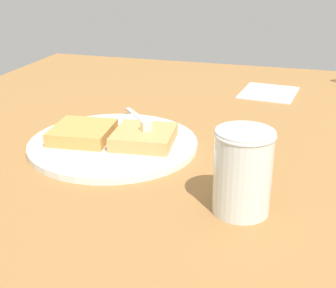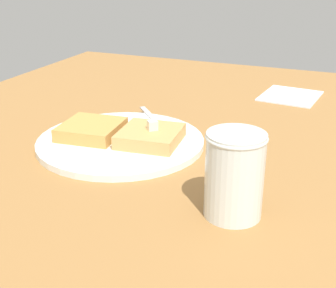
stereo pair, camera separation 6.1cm
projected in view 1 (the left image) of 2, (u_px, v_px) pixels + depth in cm
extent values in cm
cube|color=#9C6D39|center=(174.00, 132.00, 82.25)|extent=(101.77, 101.77, 1.91)
cylinder|color=white|center=(113.00, 144.00, 73.18)|extent=(26.34, 26.34, 1.01)
torus|color=brown|center=(113.00, 143.00, 73.14)|extent=(26.34, 26.34, 0.80)
cube|color=tan|center=(144.00, 137.00, 71.73)|extent=(9.82, 10.04, 2.07)
cube|color=#CA9247|center=(83.00, 133.00, 73.45)|extent=(9.82, 10.04, 2.07)
cube|color=#F4EDC9|center=(146.00, 126.00, 71.09)|extent=(1.98, 1.96, 1.47)
cube|color=silver|center=(138.00, 116.00, 83.36)|extent=(7.37, 8.03, 0.36)
cube|color=silver|center=(153.00, 127.00, 78.03)|extent=(3.51, 3.55, 0.36)
cube|color=silver|center=(165.00, 132.00, 75.87)|extent=(2.38, 2.59, 0.36)
cube|color=silver|center=(162.00, 133.00, 75.65)|extent=(2.38, 2.59, 0.36)
cube|color=silver|center=(159.00, 133.00, 75.43)|extent=(2.38, 2.59, 0.36)
cube|color=silver|center=(156.00, 134.00, 75.21)|extent=(2.38, 2.59, 0.36)
cylinder|color=#3B180C|center=(242.00, 189.00, 54.33)|extent=(6.17, 6.17, 5.72)
cylinder|color=silver|center=(243.00, 172.00, 53.49)|extent=(6.71, 6.71, 10.11)
torus|color=silver|center=(245.00, 134.00, 51.72)|extent=(6.94, 6.94, 0.50)
cube|color=white|center=(269.00, 93.00, 100.85)|extent=(12.55, 14.00, 0.30)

